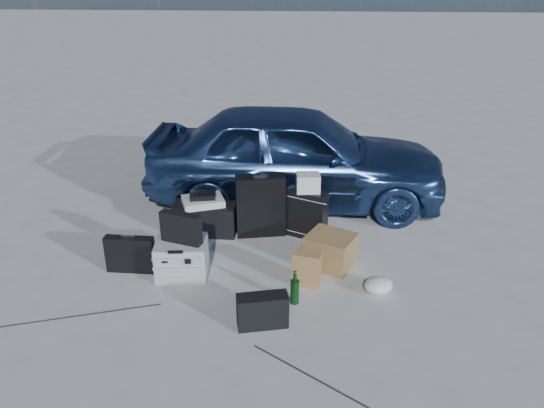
# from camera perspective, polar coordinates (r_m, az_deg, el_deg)

# --- Properties ---
(ground) EXTENTS (60.00, 60.00, 0.00)m
(ground) POSITION_cam_1_polar(r_m,az_deg,el_deg) (5.07, -3.86, -9.49)
(ground) COLOR #B7B7B2
(ground) RESTS_ON ground
(car) EXTENTS (3.71, 1.53, 1.26)m
(car) POSITION_cam_1_polar(r_m,az_deg,el_deg) (6.67, 2.56, 5.30)
(car) COLOR #335490
(car) RESTS_ON ground
(pelican_case) EXTENTS (0.53, 0.45, 0.36)m
(pelican_case) POSITION_cam_1_polar(r_m,az_deg,el_deg) (5.33, -9.68, -5.70)
(pelican_case) COLOR #A6A7AB
(pelican_case) RESTS_ON ground
(laptop_bag) EXTENTS (0.42, 0.22, 0.31)m
(laptop_bag) POSITION_cam_1_polar(r_m,az_deg,el_deg) (5.16, -9.76, -2.55)
(laptop_bag) COLOR black
(laptop_bag) RESTS_ON pelican_case
(briefcase) EXTENTS (0.49, 0.12, 0.38)m
(briefcase) POSITION_cam_1_polar(r_m,az_deg,el_deg) (5.47, -15.01, -5.25)
(briefcase) COLOR black
(briefcase) RESTS_ON ground
(suitcase_left) EXTENTS (0.57, 0.29, 0.71)m
(suitcase_left) POSITION_cam_1_polar(r_m,az_deg,el_deg) (5.92, -1.24, -0.18)
(suitcase_left) COLOR black
(suitcase_left) RESTS_ON ground
(suitcase_right) EXTENTS (0.49, 0.35, 0.55)m
(suitcase_right) POSITION_cam_1_polar(r_m,az_deg,el_deg) (5.91, 3.70, -1.09)
(suitcase_right) COLOR black
(suitcase_right) RESTS_ON ground
(white_carton) EXTENTS (0.27, 0.22, 0.20)m
(white_carton) POSITION_cam_1_polar(r_m,az_deg,el_deg) (5.76, 3.91, 2.30)
(white_carton) COLOR beige
(white_carton) RESTS_ON suitcase_right
(duffel_bag) EXTENTS (0.71, 0.33, 0.35)m
(duffel_bag) POSITION_cam_1_polar(r_m,az_deg,el_deg) (6.07, -7.19, -1.59)
(duffel_bag) COLOR black
(duffel_bag) RESTS_ON ground
(flat_box_white) EXTENTS (0.53, 0.47, 0.08)m
(flat_box_white) POSITION_cam_1_polar(r_m,az_deg,el_deg) (5.99, -7.43, 0.29)
(flat_box_white) COLOR beige
(flat_box_white) RESTS_ON duffel_bag
(flat_box_black) EXTENTS (0.31, 0.25, 0.06)m
(flat_box_black) POSITION_cam_1_polar(r_m,az_deg,el_deg) (5.97, -7.50, 0.95)
(flat_box_black) COLOR black
(flat_box_black) RESTS_ON flat_box_white
(kraft_bag) EXTENTS (0.29, 0.21, 0.35)m
(kraft_bag) POSITION_cam_1_polar(r_m,az_deg,el_deg) (5.10, 3.78, -6.96)
(kraft_bag) COLOR olive
(kraft_bag) RESTS_ON ground
(cardboard_box) EXTENTS (0.58, 0.55, 0.34)m
(cardboard_box) POSITION_cam_1_polar(r_m,az_deg,el_deg) (5.43, 6.30, -4.99)
(cardboard_box) COLOR brown
(cardboard_box) RESTS_ON ground
(plastic_bag) EXTENTS (0.35, 0.33, 0.15)m
(plastic_bag) POSITION_cam_1_polar(r_m,az_deg,el_deg) (5.12, 11.38, -8.58)
(plastic_bag) COLOR silver
(plastic_bag) RESTS_ON ground
(messenger_bag) EXTENTS (0.46, 0.25, 0.30)m
(messenger_bag) POSITION_cam_1_polar(r_m,az_deg,el_deg) (4.57, -1.04, -11.42)
(messenger_bag) COLOR black
(messenger_bag) RESTS_ON ground
(green_bottle) EXTENTS (0.10, 0.10, 0.32)m
(green_bottle) POSITION_cam_1_polar(r_m,az_deg,el_deg) (4.84, 2.46, -9.00)
(green_bottle) COLOR black
(green_bottle) RESTS_ON ground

